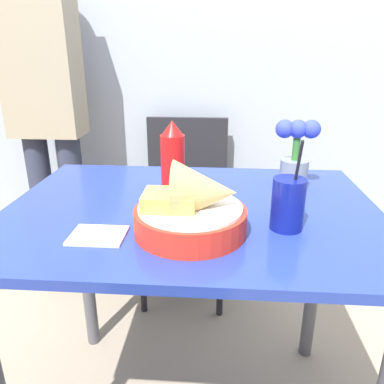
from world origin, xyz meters
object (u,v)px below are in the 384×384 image
chair_far_window (186,191)px  flower_vase (295,155)px  food_basket (194,208)px  person_standing (46,101)px  drink_cup (288,205)px  ketchup_bottle (173,161)px

chair_far_window → flower_vase: 0.83m
flower_vase → food_basket: bearing=-131.3°
chair_far_window → person_standing: size_ratio=0.52×
chair_far_window → food_basket: size_ratio=3.32×
drink_cup → food_basket: bearing=-169.8°
flower_vase → person_standing: bearing=151.0°
drink_cup → person_standing: 1.28m
flower_vase → chair_far_window: bearing=121.3°
chair_far_window → ketchup_bottle: ketchup_bottle is taller
chair_far_window → person_standing: (-0.63, -0.08, 0.44)m
food_basket → person_standing: bearing=129.7°
ketchup_bottle → drink_cup: 0.35m
ketchup_bottle → person_standing: (-0.66, 0.65, 0.08)m
food_basket → person_standing: size_ratio=0.16×
flower_vase → person_standing: person_standing is taller
food_basket → ketchup_bottle: bearing=108.5°
ketchup_bottle → person_standing: 0.93m
chair_far_window → flower_vase: size_ratio=4.08×
drink_cup → ketchup_bottle: bearing=146.9°
chair_far_window → food_basket: 1.01m
food_basket → ketchup_bottle: size_ratio=1.18×
chair_far_window → flower_vase: bearing=-58.7°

